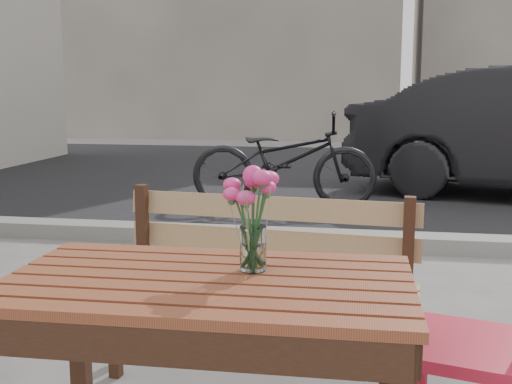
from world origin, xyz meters
TOP-DOWN VIEW (x-y plane):
  - street at (0.00, 5.06)m, footprint 30.00×8.12m
  - main_table at (-0.13, -0.12)m, footprint 1.13×0.67m
  - main_bench at (-0.12, 0.80)m, footprint 1.31×0.51m
  - red_chair at (0.70, 0.15)m, footprint 0.50×0.50m
  - main_vase at (-0.02, -0.03)m, footprint 0.16×0.16m
  - bicycle at (-0.51, 4.55)m, footprint 1.87×0.72m

SIDE VIEW (x-z plane):
  - street at x=0.00m, z-range -0.03..0.09m
  - red_chair at x=0.70m, z-range 0.07..0.89m
  - main_bench at x=-0.12m, z-range 0.08..0.88m
  - bicycle at x=-0.51m, z-range 0.00..0.97m
  - main_table at x=-0.13m, z-range 0.23..0.92m
  - main_vase at x=-0.02m, z-range 0.73..1.03m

